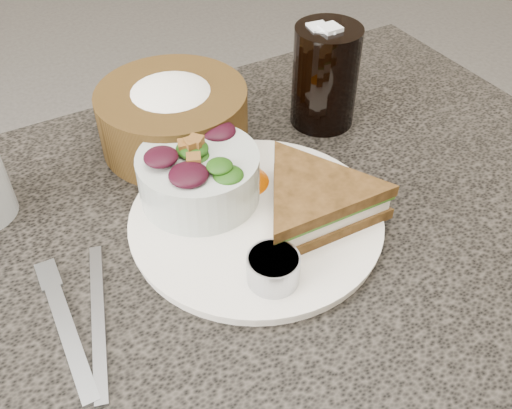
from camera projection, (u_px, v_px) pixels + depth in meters
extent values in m
cube|color=black|center=(247.00, 408.00, 0.89)|extent=(1.00, 0.70, 0.75)
cylinder|color=white|center=(256.00, 220.00, 0.65)|extent=(0.29, 0.29, 0.01)
cylinder|color=#A5A8B0|center=(273.00, 269.00, 0.57)|extent=(0.06, 0.06, 0.03)
cone|color=#EB5C00|center=(243.00, 173.00, 0.68)|extent=(0.09, 0.09, 0.03)
cube|color=#9FA5AE|center=(68.00, 333.00, 0.55)|extent=(0.02, 0.16, 0.00)
cube|color=gray|center=(98.00, 317.00, 0.56)|extent=(0.07, 0.19, 0.00)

